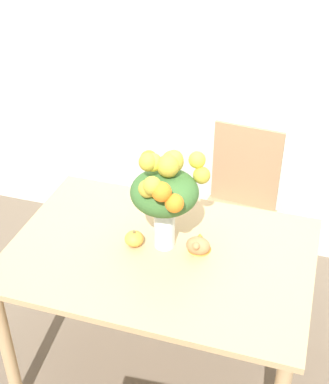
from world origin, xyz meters
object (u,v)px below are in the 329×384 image
flower_vase (165,191)px  turkey_figurine (199,243)px  dining_chair_near_window (237,208)px  pumpkin (134,239)px

flower_vase → turkey_figurine: bearing=4.6°
turkey_figurine → dining_chair_near_window: 0.86m
dining_chair_near_window → flower_vase: bearing=-97.9°
flower_vase → pumpkin: bearing=-166.1°
dining_chair_near_window → pumpkin: bearing=-105.7°
flower_vase → pumpkin: size_ratio=5.57×
pumpkin → dining_chair_near_window: size_ratio=0.09×
pumpkin → turkey_figurine: turkey_figurine is taller
flower_vase → pumpkin: (-0.13, -0.03, -0.26)m
flower_vase → turkey_figurine: 0.29m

